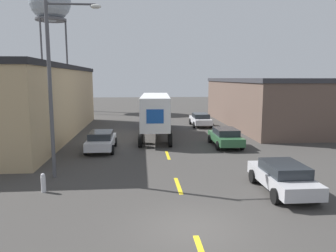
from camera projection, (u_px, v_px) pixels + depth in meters
ground_plane at (193, 229)px, 11.54m from camera, size 160.00×160.00×0.00m
road_centerline at (178, 186)px, 16.19m from camera, size 0.20×15.42×0.01m
warehouse_left at (12, 101)px, 29.21m from camera, size 11.16×24.24×6.41m
warehouse_right at (286, 102)px, 37.05m from camera, size 13.76×21.33×5.25m
semi_truck at (155, 111)px, 30.30m from camera, size 3.18×12.86×3.78m
parked_car_left_far at (101, 140)px, 23.95m from camera, size 2.05×4.55×1.41m
parked_car_right_mid at (225, 137)px, 25.45m from camera, size 2.05×4.55×1.41m
parked_car_right_near at (283, 176)px, 15.17m from camera, size 2.05×4.55×1.41m
parked_car_right_far at (200, 119)px, 36.11m from camera, size 2.05×4.55×1.41m
water_tower at (50, 2)px, 50.78m from camera, size 6.37×6.37×20.38m
street_lamp at (56, 79)px, 16.86m from camera, size 2.84×0.32×9.10m
fire_hydrant at (43, 183)px, 15.21m from camera, size 0.22×0.22×0.91m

